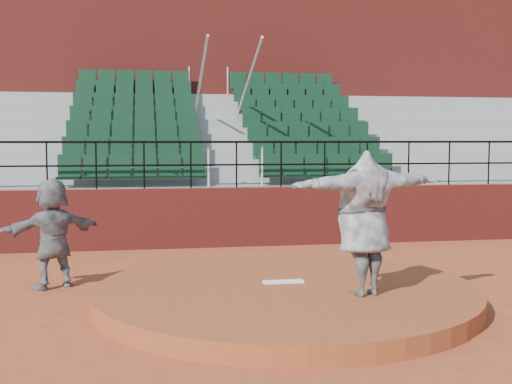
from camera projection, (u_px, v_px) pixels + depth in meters
ground at (285, 302)px, 9.29m from camera, size 90.00×90.00×0.00m
pitchers_mound at (285, 293)px, 9.28m from camera, size 5.50×5.50×0.25m
pitching_rubber at (283, 282)px, 9.42m from camera, size 0.60×0.15×0.03m
boundary_wall at (237, 217)px, 14.15m from camera, size 24.00×0.30×1.30m
wall_railing at (236, 154)px, 14.04m from camera, size 24.04×0.05×1.03m
seating_deck at (218, 173)px, 17.66m from camera, size 24.00×5.97×4.63m
press_box_facade at (204, 104)px, 21.37m from camera, size 24.00×3.00×7.10m
pitcher at (364, 223)px, 8.62m from camera, size 2.49×1.28×1.96m
fielder at (53, 233)px, 10.14m from camera, size 1.67×1.23×1.75m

